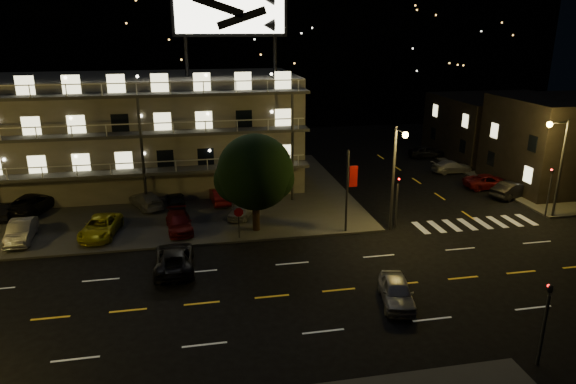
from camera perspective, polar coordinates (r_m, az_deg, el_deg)
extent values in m
plane|color=black|center=(30.53, 1.99, -11.19)|extent=(140.00, 140.00, 0.00)
cube|color=#3D3D3A|center=(48.91, -19.75, -0.69)|extent=(44.00, 24.00, 0.15)
cube|color=#3D3D3A|center=(60.27, 26.28, 1.91)|extent=(16.00, 24.00, 0.15)
cube|color=gray|center=(51.05, -15.26, 6.23)|extent=(28.00, 12.00, 10.00)
cube|color=gray|center=(50.30, -15.76, 12.09)|extent=(28.00, 12.00, 0.50)
cube|color=#3D3D3A|center=(44.78, -15.61, 2.16)|extent=(28.00, 1.80, 0.25)
cube|color=#3D3D3A|center=(44.05, -15.96, 6.16)|extent=(28.00, 1.80, 0.25)
cube|color=#3D3D3A|center=(43.54, -16.33, 10.28)|extent=(28.00, 1.80, 0.25)
cylinder|color=black|center=(48.00, -11.23, 14.56)|extent=(0.36, 0.36, 3.50)
cylinder|color=black|center=(48.68, -1.46, 14.93)|extent=(0.36, 0.36, 3.50)
cube|color=black|center=(48.12, -6.48, 19.25)|extent=(10.20, 0.50, 4.20)
cube|color=silver|center=(47.82, -6.45, 19.26)|extent=(9.60, 0.06, 3.60)
cube|color=black|center=(56.35, 29.25, 4.85)|extent=(14.00, 10.00, 8.50)
cube|color=black|center=(65.89, 22.59, 6.71)|extent=(14.00, 12.00, 7.00)
cube|color=black|center=(96.17, -7.67, 16.18)|extent=(120.00, 20.00, 24.00)
cylinder|color=#2D2D30|center=(38.78, 11.60, 1.35)|extent=(0.20, 0.20, 8.00)
cylinder|color=#2D2D30|center=(37.17, 12.43, 6.61)|extent=(0.12, 1.80, 0.12)
sphere|color=yellow|center=(36.47, 12.91, 6.20)|extent=(0.44, 0.44, 0.44)
cylinder|color=#2D2D30|center=(45.92, 27.99, 2.17)|extent=(0.20, 0.20, 8.00)
cylinder|color=#2D2D30|center=(44.67, 27.90, 6.82)|extent=(1.80, 0.12, 0.12)
sphere|color=yellow|center=(44.19, 27.06, 6.71)|extent=(0.44, 0.44, 0.44)
cylinder|color=#2D2D30|center=(39.82, 11.96, -1.57)|extent=(0.14, 0.14, 3.60)
imported|color=black|center=(39.12, 12.18, 1.61)|extent=(0.20, 0.16, 1.00)
sphere|color=#FF0C0C|center=(39.04, 12.24, 1.42)|extent=(0.14, 0.14, 0.14)
cylinder|color=#2D2D30|center=(26.53, 26.48, -13.66)|extent=(0.14, 0.14, 3.60)
imported|color=black|center=(25.47, 27.21, -9.21)|extent=(0.20, 0.16, 1.00)
sphere|color=#FF0C0C|center=(25.59, 27.01, -9.30)|extent=(0.14, 0.14, 0.14)
cylinder|color=#2D2D30|center=(46.34, 26.97, -0.40)|extent=(0.14, 0.14, 3.60)
imported|color=black|center=(45.74, 27.37, 2.34)|extent=(0.16, 0.20, 1.00)
sphere|color=#FF0C0C|center=(45.69, 27.23, 2.21)|extent=(0.14, 0.14, 0.14)
cylinder|color=#2D2D30|center=(37.93, 6.57, -0.04)|extent=(0.16, 0.16, 6.40)
cube|color=#AD0C0F|center=(37.72, 7.29, 1.73)|extent=(0.60, 0.04, 1.60)
cylinder|color=#2D2D30|center=(37.32, -5.47, -3.74)|extent=(0.08, 0.08, 2.20)
cylinder|color=#AD0C0F|center=(36.90, -5.51, -2.26)|extent=(0.91, 0.04, 0.91)
cylinder|color=black|center=(38.55, -3.57, -2.41)|extent=(0.54, 0.54, 2.60)
sphere|color=black|center=(37.54, -3.67, 2.24)|extent=(5.63, 5.63, 5.63)
sphere|color=black|center=(38.00, -5.68, 1.36)|extent=(3.46, 3.46, 3.46)
sphere|color=black|center=(37.41, -1.76, 1.52)|extent=(3.25, 3.25, 3.25)
imported|color=#97979D|center=(41.46, -27.54, -3.88)|extent=(1.80, 4.49, 1.45)
imported|color=gold|center=(40.08, -20.12, -3.66)|extent=(2.93, 5.17, 1.36)
imported|color=#600D0E|center=(39.47, -12.01, -3.32)|extent=(2.23, 4.56, 1.28)
imported|color=#97979D|center=(41.52, -5.15, -1.92)|extent=(2.85, 3.94, 1.25)
imported|color=black|center=(47.04, -29.06, -1.81)|extent=(1.64, 3.80, 1.22)
imported|color=black|center=(47.43, -26.39, -1.04)|extent=(4.15, 6.05, 1.54)
imported|color=#97979D|center=(45.11, -15.48, -0.84)|extent=(3.55, 4.85, 1.31)
imported|color=black|center=(44.64, -12.35, -0.84)|extent=(1.68, 3.74, 1.25)
imported|color=#600D0E|center=(44.98, -7.61, -0.36)|extent=(1.77, 4.14, 1.33)
imported|color=black|center=(50.63, 23.65, 0.25)|extent=(4.74, 3.13, 1.48)
imported|color=#600D0E|center=(52.65, 21.51, 1.08)|extent=(5.01, 2.69, 1.34)
imported|color=#97979D|center=(57.06, 17.75, 2.69)|extent=(4.37, 1.93, 1.25)
imported|color=black|center=(62.71, 15.17, 4.35)|extent=(4.32, 2.02, 1.43)
imported|color=#97979D|center=(29.87, 11.97, -10.76)|extent=(2.56, 4.43, 1.42)
imported|color=black|center=(33.78, -12.50, -7.22)|extent=(2.44, 5.28, 1.47)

